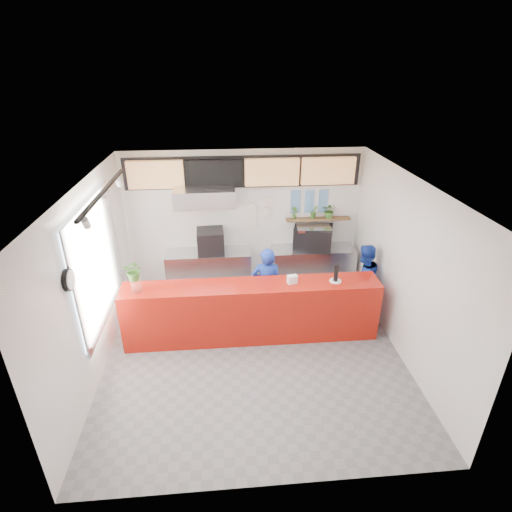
% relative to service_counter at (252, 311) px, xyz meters
% --- Properties ---
extents(floor, '(5.00, 5.00, 0.00)m').
position_rel_service_counter_xyz_m(floor, '(0.00, -0.40, -0.55)').
color(floor, slate).
rests_on(floor, ground).
extents(ceiling, '(5.00, 5.00, 0.00)m').
position_rel_service_counter_xyz_m(ceiling, '(0.00, -0.40, 2.45)').
color(ceiling, silver).
extents(wall_back, '(5.00, 0.00, 5.00)m').
position_rel_service_counter_xyz_m(wall_back, '(0.00, 2.10, 0.95)').
color(wall_back, white).
rests_on(wall_back, ground).
extents(wall_left, '(0.00, 5.00, 5.00)m').
position_rel_service_counter_xyz_m(wall_left, '(-2.50, -0.40, 0.95)').
color(wall_left, white).
rests_on(wall_left, ground).
extents(wall_right, '(0.00, 5.00, 5.00)m').
position_rel_service_counter_xyz_m(wall_right, '(2.50, -0.40, 0.95)').
color(wall_right, white).
rests_on(wall_right, ground).
extents(service_counter, '(4.50, 0.60, 1.10)m').
position_rel_service_counter_xyz_m(service_counter, '(0.00, 0.00, 0.00)').
color(service_counter, '#AA170C').
rests_on(service_counter, ground).
extents(cream_band, '(5.00, 0.02, 0.80)m').
position_rel_service_counter_xyz_m(cream_band, '(0.00, 2.09, 2.05)').
color(cream_band, beige).
rests_on(cream_band, wall_back).
extents(prep_bench, '(1.80, 0.60, 0.90)m').
position_rel_service_counter_xyz_m(prep_bench, '(-0.80, 1.80, -0.10)').
color(prep_bench, '#B2B5BA').
rests_on(prep_bench, ground).
extents(panini_oven, '(0.58, 0.58, 0.50)m').
position_rel_service_counter_xyz_m(panini_oven, '(-0.74, 1.80, 0.60)').
color(panini_oven, black).
rests_on(panini_oven, prep_bench).
extents(extraction_hood, '(1.20, 0.70, 0.35)m').
position_rel_service_counter_xyz_m(extraction_hood, '(-0.80, 1.75, 1.60)').
color(extraction_hood, '#B2B5BA').
rests_on(extraction_hood, ceiling).
extents(hood_lip, '(1.20, 0.69, 0.31)m').
position_rel_service_counter_xyz_m(hood_lip, '(-0.80, 1.75, 1.40)').
color(hood_lip, '#B2B5BA').
rests_on(hood_lip, ceiling).
extents(right_bench, '(1.80, 0.60, 0.90)m').
position_rel_service_counter_xyz_m(right_bench, '(1.50, 1.80, -0.10)').
color(right_bench, '#B2B5BA').
rests_on(right_bench, ground).
extents(espresso_machine, '(0.93, 0.78, 0.51)m').
position_rel_service_counter_xyz_m(espresso_machine, '(1.46, 1.80, 0.61)').
color(espresso_machine, black).
rests_on(espresso_machine, right_bench).
extents(espresso_tray, '(0.76, 0.56, 0.07)m').
position_rel_service_counter_xyz_m(espresso_tray, '(1.46, 1.80, 0.83)').
color(espresso_tray, silver).
rests_on(espresso_tray, espresso_machine).
extents(herb_shelf, '(1.40, 0.18, 0.04)m').
position_rel_service_counter_xyz_m(herb_shelf, '(1.60, 2.00, 0.95)').
color(herb_shelf, brown).
rests_on(herb_shelf, wall_back).
extents(menu_board_far_left, '(1.10, 0.10, 0.55)m').
position_rel_service_counter_xyz_m(menu_board_far_left, '(-1.75, 1.98, 2.00)').
color(menu_board_far_left, tan).
rests_on(menu_board_far_left, wall_back).
extents(menu_board_mid_left, '(1.10, 0.10, 0.55)m').
position_rel_service_counter_xyz_m(menu_board_mid_left, '(-0.59, 1.98, 2.00)').
color(menu_board_mid_left, black).
rests_on(menu_board_mid_left, wall_back).
extents(menu_board_mid_right, '(1.10, 0.10, 0.55)m').
position_rel_service_counter_xyz_m(menu_board_mid_right, '(0.57, 1.98, 2.00)').
color(menu_board_mid_right, tan).
rests_on(menu_board_mid_right, wall_back).
extents(menu_board_far_right, '(1.10, 0.10, 0.55)m').
position_rel_service_counter_xyz_m(menu_board_far_right, '(1.73, 1.98, 2.00)').
color(menu_board_far_right, tan).
rests_on(menu_board_far_right, wall_back).
extents(soffit, '(4.80, 0.04, 0.65)m').
position_rel_service_counter_xyz_m(soffit, '(0.00, 2.06, 2.00)').
color(soffit, black).
rests_on(soffit, wall_back).
extents(window_pane, '(0.04, 2.20, 1.90)m').
position_rel_service_counter_xyz_m(window_pane, '(-2.47, -0.10, 1.15)').
color(window_pane, silver).
rests_on(window_pane, wall_left).
extents(window_frame, '(0.03, 2.30, 2.00)m').
position_rel_service_counter_xyz_m(window_frame, '(-2.45, -0.10, 1.15)').
color(window_frame, '#B2B5BA').
rests_on(window_frame, wall_left).
extents(wall_clock_rim, '(0.05, 0.30, 0.30)m').
position_rel_service_counter_xyz_m(wall_clock_rim, '(-2.46, -1.30, 1.50)').
color(wall_clock_rim, black).
rests_on(wall_clock_rim, wall_left).
extents(wall_clock_face, '(0.02, 0.26, 0.26)m').
position_rel_service_counter_xyz_m(wall_clock_face, '(-2.43, -1.30, 1.50)').
color(wall_clock_face, white).
rests_on(wall_clock_face, wall_left).
extents(track_rail, '(0.05, 2.40, 0.04)m').
position_rel_service_counter_xyz_m(track_rail, '(-2.10, -0.40, 2.39)').
color(track_rail, black).
rests_on(track_rail, ceiling).
extents(dec_plate_a, '(0.24, 0.03, 0.24)m').
position_rel_service_counter_xyz_m(dec_plate_a, '(0.15, 2.07, 1.20)').
color(dec_plate_a, silver).
rests_on(dec_plate_a, wall_back).
extents(dec_plate_b, '(0.24, 0.03, 0.24)m').
position_rel_service_counter_xyz_m(dec_plate_b, '(0.45, 2.07, 1.10)').
color(dec_plate_b, silver).
rests_on(dec_plate_b, wall_back).
extents(dec_plate_c, '(0.24, 0.03, 0.24)m').
position_rel_service_counter_xyz_m(dec_plate_c, '(0.15, 2.07, 0.90)').
color(dec_plate_c, silver).
rests_on(dec_plate_c, wall_back).
extents(dec_plate_d, '(0.24, 0.03, 0.24)m').
position_rel_service_counter_xyz_m(dec_plate_d, '(0.50, 2.07, 1.35)').
color(dec_plate_d, silver).
rests_on(dec_plate_d, wall_back).
extents(photo_frame_a, '(0.20, 0.02, 0.25)m').
position_rel_service_counter_xyz_m(photo_frame_a, '(1.10, 2.08, 1.45)').
color(photo_frame_a, '#598CBF').
rests_on(photo_frame_a, wall_back).
extents(photo_frame_b, '(0.20, 0.02, 0.25)m').
position_rel_service_counter_xyz_m(photo_frame_b, '(1.40, 2.08, 1.45)').
color(photo_frame_b, '#598CBF').
rests_on(photo_frame_b, wall_back).
extents(photo_frame_c, '(0.20, 0.02, 0.25)m').
position_rel_service_counter_xyz_m(photo_frame_c, '(1.70, 2.08, 1.45)').
color(photo_frame_c, '#598CBF').
rests_on(photo_frame_c, wall_back).
extents(photo_frame_d, '(0.20, 0.02, 0.25)m').
position_rel_service_counter_xyz_m(photo_frame_d, '(1.10, 2.08, 1.20)').
color(photo_frame_d, '#598CBF').
rests_on(photo_frame_d, wall_back).
extents(photo_frame_e, '(0.20, 0.02, 0.25)m').
position_rel_service_counter_xyz_m(photo_frame_e, '(1.40, 2.08, 1.20)').
color(photo_frame_e, '#598CBF').
rests_on(photo_frame_e, wall_back).
extents(photo_frame_f, '(0.20, 0.02, 0.25)m').
position_rel_service_counter_xyz_m(photo_frame_f, '(1.70, 2.08, 1.20)').
color(photo_frame_f, '#598CBF').
rests_on(photo_frame_f, wall_back).
extents(staff_center, '(0.62, 0.46, 1.56)m').
position_rel_service_counter_xyz_m(staff_center, '(0.31, 0.46, 0.23)').
color(staff_center, '#163199').
rests_on(staff_center, ground).
extents(staff_right, '(0.87, 0.78, 1.48)m').
position_rel_service_counter_xyz_m(staff_right, '(2.21, 0.61, 0.19)').
color(staff_right, '#163199').
rests_on(staff_right, ground).
extents(herb_a, '(0.18, 0.15, 0.28)m').
position_rel_service_counter_xyz_m(herb_a, '(1.07, 2.00, 1.11)').
color(herb_a, '#3B6F27').
rests_on(herb_a, herb_shelf).
extents(herb_b, '(0.19, 0.16, 0.29)m').
position_rel_service_counter_xyz_m(herb_b, '(1.49, 2.00, 1.12)').
color(herb_b, '#3B6F27').
rests_on(herb_b, herb_shelf).
extents(herb_c, '(0.38, 0.36, 0.33)m').
position_rel_service_counter_xyz_m(herb_c, '(1.84, 2.00, 1.14)').
color(herb_c, '#3B6F27').
rests_on(herb_c, herb_shelf).
extents(glass_vase, '(0.18, 0.18, 0.22)m').
position_rel_service_counter_xyz_m(glass_vase, '(-1.93, -0.06, 0.66)').
color(glass_vase, white).
rests_on(glass_vase, service_counter).
extents(basil_vase, '(0.35, 0.31, 0.36)m').
position_rel_service_counter_xyz_m(basil_vase, '(-1.93, -0.06, 0.95)').
color(basil_vase, '#3B6F27').
rests_on(basil_vase, glass_vase).
extents(napkin_holder, '(0.19, 0.14, 0.15)m').
position_rel_service_counter_xyz_m(napkin_holder, '(0.70, -0.01, 0.62)').
color(napkin_holder, white).
rests_on(napkin_holder, service_counter).
extents(white_plate, '(0.24, 0.24, 0.02)m').
position_rel_service_counter_xyz_m(white_plate, '(1.47, -0.01, 0.56)').
color(white_plate, white).
rests_on(white_plate, service_counter).
extents(pepper_mill, '(0.08, 0.08, 0.31)m').
position_rel_service_counter_xyz_m(pepper_mill, '(1.47, -0.01, 0.72)').
color(pepper_mill, black).
rests_on(pepper_mill, white_plate).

